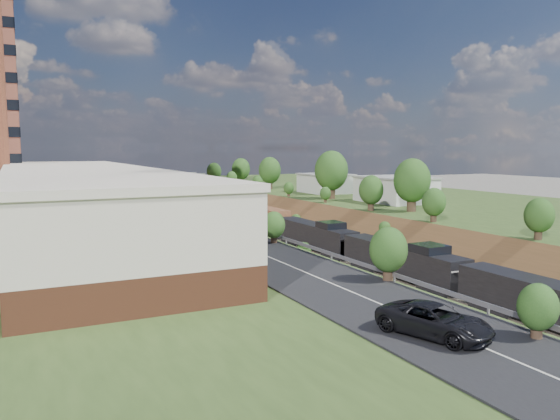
% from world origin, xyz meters
% --- Properties ---
extents(platform_left, '(44.00, 180.00, 5.00)m').
position_xyz_m(platform_left, '(-33.00, 60.00, 2.50)').
color(platform_left, '#354E20').
rests_on(platform_left, ground).
extents(platform_right, '(44.00, 180.00, 5.00)m').
position_xyz_m(platform_right, '(33.00, 60.00, 2.50)').
color(platform_right, '#354E20').
rests_on(platform_right, ground).
extents(embankment_left, '(10.00, 180.00, 10.00)m').
position_xyz_m(embankment_left, '(-11.00, 60.00, 0.00)').
color(embankment_left, brown).
rests_on(embankment_left, ground).
extents(embankment_right, '(10.00, 180.00, 10.00)m').
position_xyz_m(embankment_right, '(11.00, 60.00, 0.00)').
color(embankment_right, brown).
rests_on(embankment_right, ground).
extents(rail_left_track, '(1.58, 180.00, 0.18)m').
position_xyz_m(rail_left_track, '(-2.60, 60.00, 0.09)').
color(rail_left_track, gray).
rests_on(rail_left_track, ground).
extents(rail_right_track, '(1.58, 180.00, 0.18)m').
position_xyz_m(rail_right_track, '(2.60, 60.00, 0.09)').
color(rail_right_track, gray).
rests_on(rail_right_track, ground).
extents(road, '(8.00, 180.00, 0.10)m').
position_xyz_m(road, '(-15.50, 60.00, 5.05)').
color(road, black).
rests_on(road, platform_left).
extents(guardrail, '(0.10, 171.00, 0.70)m').
position_xyz_m(guardrail, '(-11.40, 59.80, 5.55)').
color(guardrail, '#99999E').
rests_on(guardrail, platform_left).
extents(commercial_building, '(14.30, 62.30, 7.00)m').
position_xyz_m(commercial_building, '(-28.00, 38.00, 8.51)').
color(commercial_building, brown).
rests_on(commercial_building, platform_left).
extents(overpass, '(24.50, 8.30, 7.40)m').
position_xyz_m(overpass, '(0.00, 122.00, 4.92)').
color(overpass, gray).
rests_on(overpass, ground).
extents(white_building_near, '(9.00, 12.00, 4.00)m').
position_xyz_m(white_building_near, '(23.50, 52.00, 7.00)').
color(white_building_near, silver).
rests_on(white_building_near, platform_right).
extents(white_building_far, '(8.00, 10.00, 3.60)m').
position_xyz_m(white_building_far, '(23.00, 74.00, 6.80)').
color(white_building_far, silver).
rests_on(white_building_far, platform_right).
extents(tree_right_large, '(5.25, 5.25, 7.61)m').
position_xyz_m(tree_right_large, '(17.00, 40.00, 9.38)').
color(tree_right_large, '#473323').
rests_on(tree_right_large, platform_right).
extents(tree_left_crest, '(2.45, 2.45, 3.55)m').
position_xyz_m(tree_left_crest, '(-11.80, 20.00, 7.04)').
color(tree_left_crest, '#473323').
rests_on(tree_left_crest, platform_left).
extents(freight_train, '(2.95, 181.82, 4.55)m').
position_xyz_m(freight_train, '(2.60, 90.80, 2.57)').
color(freight_train, black).
rests_on(freight_train, ground).
extents(suv, '(4.26, 6.07, 1.54)m').
position_xyz_m(suv, '(-16.44, -2.11, 5.87)').
color(suv, black).
rests_on(suv, road).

